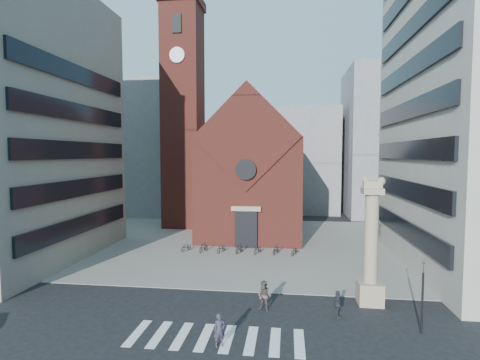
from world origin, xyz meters
name	(u,v)px	position (x,y,z in m)	size (l,w,h in m)	color
ground	(217,314)	(0.00, 0.00, 0.00)	(120.00, 120.00, 0.00)	black
piazza	(248,243)	(0.00, 19.00, 0.03)	(46.00, 30.00, 0.05)	gray
zebra_crossing	(216,338)	(0.55, -3.00, 0.01)	(10.20, 3.20, 0.01)	white
church	(253,171)	(0.00, 25.04, 7.98)	(12.00, 16.65, 18.00)	maroon
campanile	(183,113)	(-10.00, 28.00, 15.74)	(5.50, 5.50, 31.20)	maroon
bg_block_left	(147,149)	(-20.00, 40.00, 11.00)	(16.00, 14.00, 22.00)	gray
bg_block_mid	(297,160)	(6.00, 45.00, 9.00)	(14.00, 12.00, 18.00)	gray
bg_block_right	(395,143)	(22.00, 42.00, 12.00)	(16.00, 14.00, 24.00)	gray
lion_column	(371,254)	(10.01, 3.00, 3.46)	(1.63, 1.60, 8.68)	gray
traffic_light	(423,294)	(12.00, -1.00, 2.29)	(0.13, 0.16, 4.30)	black
pedestrian_0	(220,330)	(0.90, -3.84, 0.87)	(0.64, 0.42, 1.74)	#332D3F
pedestrian_1	(264,296)	(2.98, 0.91, 0.99)	(0.96, 0.75, 1.97)	#514541
pedestrian_2	(338,304)	(7.54, 0.45, 0.86)	(1.01, 0.42, 1.72)	#2A2C33
scooter_0	(186,247)	(-6.03, 14.60, 0.48)	(0.57, 1.63, 0.86)	black
scooter_1	(204,247)	(-4.17, 14.60, 0.53)	(0.45, 1.59, 0.95)	black
scooter_2	(221,248)	(-2.31, 14.60, 0.48)	(0.57, 1.63, 0.86)	black
scooter_3	(239,248)	(-0.44, 14.60, 0.53)	(0.45, 1.59, 0.95)	black
scooter_4	(257,249)	(1.42, 14.60, 0.48)	(0.57, 1.63, 0.86)	black
scooter_5	(276,250)	(3.28, 14.60, 0.53)	(0.45, 1.59, 0.95)	black
scooter_6	(295,251)	(5.15, 14.60, 0.48)	(0.57, 1.63, 0.86)	black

